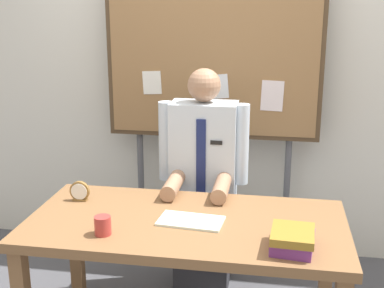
{
  "coord_description": "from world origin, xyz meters",
  "views": [
    {
      "loc": [
        0.43,
        -2.36,
        1.81
      ],
      "look_at": [
        0.0,
        0.18,
        1.08
      ],
      "focal_mm": 47.97,
      "sensor_mm": 36.0,
      "label": 1
    }
  ],
  "objects_px": {
    "desk": "(186,236)",
    "desk_clock": "(80,192)",
    "bulletin_board": "(213,55)",
    "book_stack": "(293,239)",
    "person": "(203,191)",
    "coffee_mug": "(103,225)",
    "open_notebook": "(191,221)"
  },
  "relations": [
    {
      "from": "bulletin_board",
      "to": "book_stack",
      "type": "relative_size",
      "value": 7.92
    },
    {
      "from": "desk_clock",
      "to": "coffee_mug",
      "type": "distance_m",
      "value": 0.47
    },
    {
      "from": "person",
      "to": "bulletin_board",
      "type": "height_order",
      "value": "bulletin_board"
    },
    {
      "from": "desk",
      "to": "desk_clock",
      "type": "relative_size",
      "value": 14.42
    },
    {
      "from": "desk",
      "to": "book_stack",
      "type": "distance_m",
      "value": 0.59
    },
    {
      "from": "desk",
      "to": "person",
      "type": "xyz_separation_m",
      "value": [
        0.0,
        0.6,
        0.02
      ]
    },
    {
      "from": "desk",
      "to": "desk_clock",
      "type": "xyz_separation_m",
      "value": [
        -0.63,
        0.16,
        0.14
      ]
    },
    {
      "from": "desk",
      "to": "bulletin_board",
      "type": "xyz_separation_m",
      "value": [
        0.0,
        1.01,
        0.82
      ]
    },
    {
      "from": "desk",
      "to": "bulletin_board",
      "type": "height_order",
      "value": "bulletin_board"
    },
    {
      "from": "book_stack",
      "to": "open_notebook",
      "type": "relative_size",
      "value": 0.81
    },
    {
      "from": "person",
      "to": "open_notebook",
      "type": "bearing_deg",
      "value": -87.39
    },
    {
      "from": "desk",
      "to": "person",
      "type": "height_order",
      "value": "person"
    },
    {
      "from": "person",
      "to": "desk_clock",
      "type": "distance_m",
      "value": 0.78
    },
    {
      "from": "desk",
      "to": "desk_clock",
      "type": "distance_m",
      "value": 0.66
    },
    {
      "from": "bulletin_board",
      "to": "desk_clock",
      "type": "distance_m",
      "value": 1.26
    },
    {
      "from": "desk",
      "to": "open_notebook",
      "type": "height_order",
      "value": "open_notebook"
    },
    {
      "from": "bulletin_board",
      "to": "open_notebook",
      "type": "xyz_separation_m",
      "value": [
        0.03,
        -1.03,
        -0.72
      ]
    },
    {
      "from": "desk",
      "to": "person",
      "type": "relative_size",
      "value": 1.14
    },
    {
      "from": "desk",
      "to": "open_notebook",
      "type": "distance_m",
      "value": 0.1
    },
    {
      "from": "person",
      "to": "desk_clock",
      "type": "height_order",
      "value": "person"
    },
    {
      "from": "book_stack",
      "to": "open_notebook",
      "type": "xyz_separation_m",
      "value": [
        -0.5,
        0.21,
        -0.04
      ]
    },
    {
      "from": "bulletin_board",
      "to": "desk_clock",
      "type": "xyz_separation_m",
      "value": [
        -0.63,
        -0.85,
        -0.68
      ]
    },
    {
      "from": "desk",
      "to": "desk_clock",
      "type": "height_order",
      "value": "desk_clock"
    },
    {
      "from": "bulletin_board",
      "to": "coffee_mug",
      "type": "xyz_separation_m",
      "value": [
        -0.36,
        -1.24,
        -0.68
      ]
    },
    {
      "from": "desk_clock",
      "to": "coffee_mug",
      "type": "height_order",
      "value": "desk_clock"
    },
    {
      "from": "open_notebook",
      "to": "book_stack",
      "type": "bearing_deg",
      "value": -22.52
    },
    {
      "from": "coffee_mug",
      "to": "open_notebook",
      "type": "bearing_deg",
      "value": 28.11
    },
    {
      "from": "book_stack",
      "to": "coffee_mug",
      "type": "relative_size",
      "value": 2.85
    },
    {
      "from": "person",
      "to": "desk_clock",
      "type": "bearing_deg",
      "value": -144.77
    },
    {
      "from": "bulletin_board",
      "to": "coffee_mug",
      "type": "height_order",
      "value": "bulletin_board"
    },
    {
      "from": "desk_clock",
      "to": "coffee_mug",
      "type": "relative_size",
      "value": 1.22
    },
    {
      "from": "desk",
      "to": "bulletin_board",
      "type": "distance_m",
      "value": 1.3
    }
  ]
}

